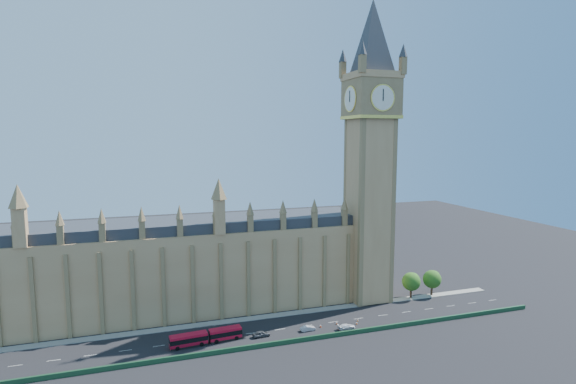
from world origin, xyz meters
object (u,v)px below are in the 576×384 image
object	(u,v)px
car_silver	(308,328)
car_grey	(261,334)
car_white	(347,327)
red_bus	(206,337)

from	to	relation	value
car_silver	car_grey	bearing A→B (deg)	86.04
car_grey	car_white	world-z (taller)	car_grey
car_silver	car_white	distance (m)	10.73
car_silver	car_white	xyz separation A→B (m)	(10.48, -2.32, 0.02)
car_grey	car_white	xyz separation A→B (m)	(23.50, -2.64, -0.07)
red_bus	car_white	xyz separation A→B (m)	(37.85, -3.45, -0.93)
red_bus	car_silver	xyz separation A→B (m)	(27.37, -1.13, -0.94)
car_white	car_grey	bearing A→B (deg)	81.34
red_bus	car_silver	distance (m)	27.41
car_grey	car_white	bearing A→B (deg)	-101.23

